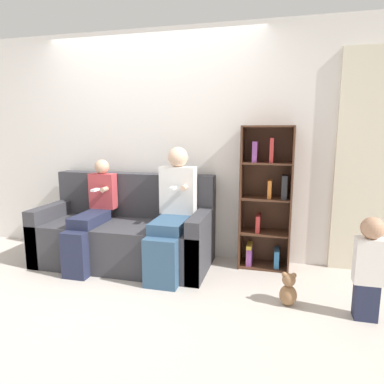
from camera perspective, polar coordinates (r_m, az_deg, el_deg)
name	(u,v)px	position (r m, az deg, el deg)	size (l,w,h in m)	color
ground_plane	(121,283)	(3.46, -11.68, -14.61)	(14.00, 14.00, 0.00)	#BCB2A8
back_wall	(154,145)	(4.03, -6.40, 7.76)	(10.00, 0.06, 2.55)	silver
curtain_panel	(368,163)	(3.84, 27.27, 4.28)	(0.61, 0.04, 2.24)	beige
couch	(126,234)	(3.86, -10.96, -6.83)	(1.86, 0.82, 0.96)	#38383D
adult_seated	(172,209)	(3.45, -3.28, -2.89)	(0.37, 0.76, 1.27)	#335170
child_seated	(91,214)	(3.78, -16.43, -3.60)	(0.29, 0.75, 1.13)	#232842
toddler_standing	(369,266)	(2.96, 27.39, -10.87)	(0.21, 0.17, 0.81)	#232842
bookshelf	(265,202)	(3.68, 12.07, -1.65)	(0.52, 0.32, 1.49)	#4C2D1E
teddy_bear	(288,290)	(3.06, 15.76, -15.44)	(0.14, 0.12, 0.29)	#936B47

